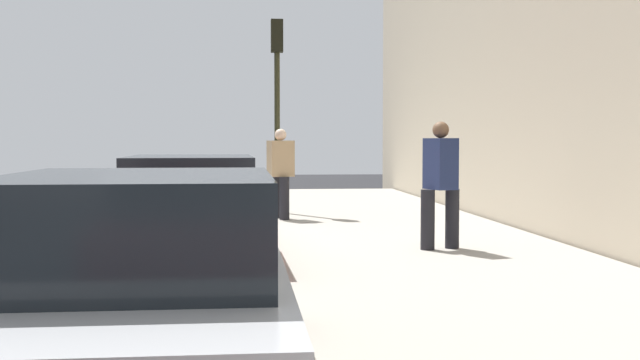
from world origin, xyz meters
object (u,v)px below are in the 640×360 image
at_px(parked_car_red, 192,212).
at_px(pedestrian_tan_coat, 281,171).
at_px(pedestrian_navy_coat, 440,181).
at_px(traffic_light_pole, 277,82).
at_px(parked_car_silver, 143,292).

height_order(parked_car_red, pedestrian_tan_coat, pedestrian_tan_coat).
bearing_deg(parked_car_red, pedestrian_tan_coat, -16.11).
height_order(pedestrian_navy_coat, traffic_light_pole, traffic_light_pole).
xyz_separation_m(parked_car_silver, pedestrian_tan_coat, (10.58, -1.40, 0.35)).
bearing_deg(parked_car_silver, pedestrian_navy_coat, -30.05).
relative_size(parked_car_silver, pedestrian_navy_coat, 2.31).
relative_size(pedestrian_navy_coat, traffic_light_pole, 0.44).
xyz_separation_m(parked_car_silver, parked_car_red, (5.58, 0.05, 0.00)).
bearing_deg(pedestrian_tan_coat, traffic_light_pole, 0.14).
bearing_deg(pedestrian_navy_coat, parked_car_red, 96.81).
xyz_separation_m(pedestrian_navy_coat, traffic_light_pole, (5.99, 2.07, 1.85)).
height_order(parked_car_silver, pedestrian_tan_coat, pedestrian_tan_coat).
relative_size(parked_car_silver, parked_car_red, 0.92).
bearing_deg(pedestrian_navy_coat, parked_car_silver, 149.95).
relative_size(pedestrian_tan_coat, traffic_light_pole, 0.43).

